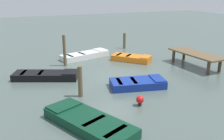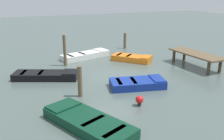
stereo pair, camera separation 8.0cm
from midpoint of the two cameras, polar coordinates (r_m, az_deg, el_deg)
The scene contains 11 objects.
ground_plane at distance 15.44m, azimuth 0.15°, elevation -1.24°, with size 80.00×80.00×0.00m, color #4C5B56.
dock_segment at distance 17.92m, azimuth 18.55°, elevation 3.19°, with size 4.14×1.58×0.95m.
rowboat_dark_green at distance 9.80m, azimuth -5.36°, elevation -11.58°, with size 4.13×2.84×0.46m.
rowboat_orange at distance 18.65m, azimuth 4.62°, elevation 2.72°, with size 2.92×2.77×0.46m.
rowboat_black at distance 15.29m, azimuth -14.48°, elevation -1.16°, with size 2.60×3.87×0.46m.
rowboat_blue at distance 13.62m, azimuth 6.00°, elevation -2.99°, with size 2.01×3.10×0.46m.
rowboat_white at distance 19.57m, azimuth -5.87°, elevation 3.39°, with size 2.14×3.96×0.46m.
mooring_piling_near_left at distance 12.28m, azimuth -7.09°, elevation -2.61°, with size 0.22×0.22×1.54m, color brown.
mooring_piling_far_right at distance 22.68m, azimuth 3.03°, elevation 6.63°, with size 0.24×0.24×1.37m, color brown.
mooring_piling_mid_right at distance 17.50m, azimuth -10.51°, elevation 4.35°, with size 0.21×0.21×2.13m, color brown.
marker_buoy at distance 11.46m, azimuth 6.43°, elevation -6.72°, with size 0.36×0.36×0.48m.
Camera 2 is at (13.38, -5.89, 4.97)m, focal length 40.49 mm.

